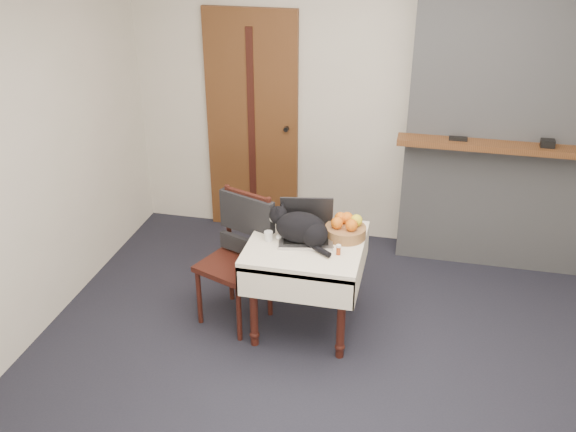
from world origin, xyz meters
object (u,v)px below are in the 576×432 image
(side_table, at_px, (306,255))
(fruit_basket, at_px, (346,228))
(door, at_px, (252,125))
(cat, at_px, (302,228))
(pill_bottle, at_px, (338,250))
(cream_jar, at_px, (268,236))
(laptop, at_px, (306,229))
(chair, at_px, (241,240))

(side_table, xyz_separation_m, fruit_basket, (0.25, 0.12, 0.18))
(door, distance_m, cat, 1.65)
(pill_bottle, bearing_deg, cream_jar, 170.70)
(door, bearing_deg, laptop, -60.92)
(pill_bottle, xyz_separation_m, fruit_basket, (0.01, 0.25, 0.03))
(chair, bearing_deg, cat, 11.67)
(cat, bearing_deg, pill_bottle, -5.38)
(door, distance_m, chair, 1.46)
(door, relative_size, fruit_basket, 7.09)
(laptop, bearing_deg, chair, 169.36)
(chair, bearing_deg, fruit_basket, 26.90)
(cat, xyz_separation_m, cream_jar, (-0.23, -0.02, -0.07))
(fruit_basket, bearing_deg, chair, -174.63)
(laptop, distance_m, pill_bottle, 0.31)
(cat, height_order, cream_jar, cat)
(side_table, bearing_deg, chair, 173.45)
(door, relative_size, side_table, 2.56)
(side_table, bearing_deg, laptop, 103.59)
(fruit_basket, bearing_deg, door, 128.20)
(laptop, bearing_deg, cream_jar, -167.71)
(cream_jar, xyz_separation_m, pill_bottle, (0.50, -0.08, 0.00))
(side_table, bearing_deg, fruit_basket, 26.42)
(door, xyz_separation_m, cream_jar, (0.53, -1.48, -0.27))
(pill_bottle, relative_size, chair, 0.07)
(cat, height_order, chair, chair)
(door, height_order, pill_bottle, door)
(laptop, bearing_deg, door, 108.62)
(cat, bearing_deg, laptop, 95.43)
(pill_bottle, bearing_deg, side_table, 151.80)
(cat, relative_size, cream_jar, 7.21)
(pill_bottle, distance_m, fruit_basket, 0.26)
(cat, height_order, pill_bottle, cat)
(side_table, distance_m, fruit_basket, 0.33)
(laptop, distance_m, cat, 0.09)
(side_table, height_order, laptop, laptop)
(door, relative_size, pill_bottle, 28.61)
(door, height_order, cat, door)
(laptop, distance_m, chair, 0.49)
(door, xyz_separation_m, fruit_basket, (1.03, -1.31, -0.24))
(side_table, distance_m, pill_bottle, 0.31)
(side_table, xyz_separation_m, cat, (-0.03, -0.02, 0.22))
(cat, distance_m, cream_jar, 0.24)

